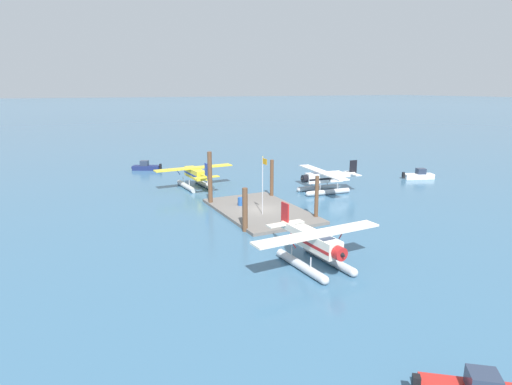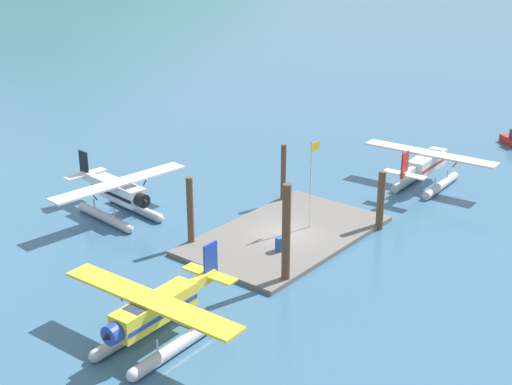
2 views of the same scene
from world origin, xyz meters
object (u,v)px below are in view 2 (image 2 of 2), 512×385
(seaplane_white_bow_left, at_px, (119,195))
(seaplane_yellow_port_aft, at_px, (155,316))
(flagpole, at_px, (312,174))
(fuel_drum, at_px, (280,244))
(seaplane_cream_stbd_aft, at_px, (427,167))

(seaplane_white_bow_left, xyz_separation_m, seaplane_yellow_port_aft, (-9.57, -13.65, 0.00))
(seaplane_white_bow_left, bearing_deg, seaplane_yellow_port_aft, -125.04)
(flagpole, xyz_separation_m, seaplane_yellow_port_aft, (-15.90, -1.95, -2.42))
(fuel_drum, height_order, seaplane_white_bow_left, seaplane_white_bow_left)
(flagpole, bearing_deg, seaplane_yellow_port_aft, -173.01)
(flagpole, bearing_deg, fuel_drum, -171.59)
(flagpole, height_order, seaplane_yellow_port_aft, flagpole)
(fuel_drum, bearing_deg, seaplane_yellow_port_aft, -173.52)
(seaplane_cream_stbd_aft, distance_m, seaplane_yellow_port_aft, 28.54)
(fuel_drum, xyz_separation_m, seaplane_white_bow_left, (-2.12, 12.32, 0.84))
(seaplane_white_bow_left, relative_size, seaplane_yellow_port_aft, 1.00)
(seaplane_yellow_port_aft, bearing_deg, seaplane_cream_stbd_aft, -0.32)
(flagpole, xyz_separation_m, fuel_drum, (-4.21, -0.62, -3.26))
(flagpole, xyz_separation_m, seaplane_white_bow_left, (-6.33, 11.70, -2.42))
(flagpole, distance_m, seaplane_yellow_port_aft, 16.20)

